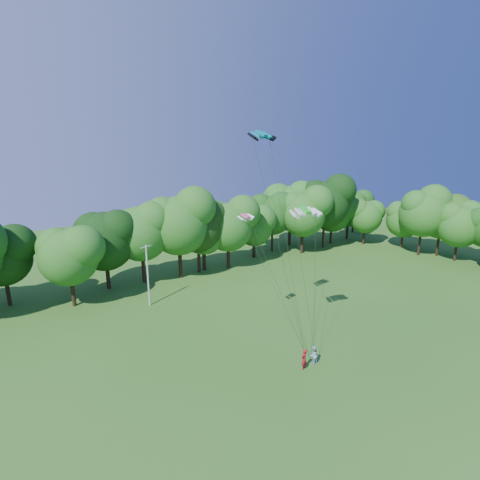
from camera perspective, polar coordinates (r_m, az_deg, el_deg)
ground at (r=30.36m, az=18.38°, el=-25.60°), size 160.00×160.00×0.00m
utility_pole at (r=46.06m, az=-13.88°, el=-5.18°), size 1.49×0.47×7.60m
kite_flyer_left at (r=34.64m, az=9.73°, el=-17.46°), size 0.79×0.62×1.91m
kite_flyer_right at (r=35.55m, az=11.14°, el=-16.81°), size 0.86×0.69×1.70m
kite_teal at (r=34.07m, az=3.28°, el=15.93°), size 2.73×1.47×0.59m
kite_green at (r=34.94m, az=9.94°, el=4.56°), size 3.09×1.88×0.56m
kite_pink at (r=35.75m, az=0.87°, el=3.71°), size 1.83×1.19×0.38m
tree_back_center at (r=55.68m, az=-6.44°, el=2.52°), size 8.33×8.33×12.11m
tree_back_east at (r=71.16m, az=7.74°, el=5.96°), size 9.41×9.41×13.69m
tree_flank_east at (r=72.28m, az=28.40°, el=3.32°), size 7.88×7.88×11.46m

